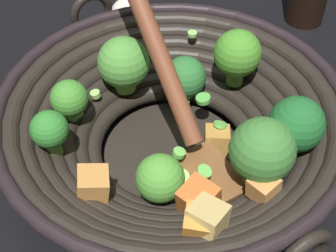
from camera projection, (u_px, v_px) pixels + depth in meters
ground_plane at (173, 157)px, 0.54m from camera, size 4.00×4.00×0.00m
wok at (175, 122)px, 0.50m from camera, size 0.35×0.35×0.23m
garlic_bulb at (127, 14)px, 0.69m from camera, size 0.04×0.04×0.04m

